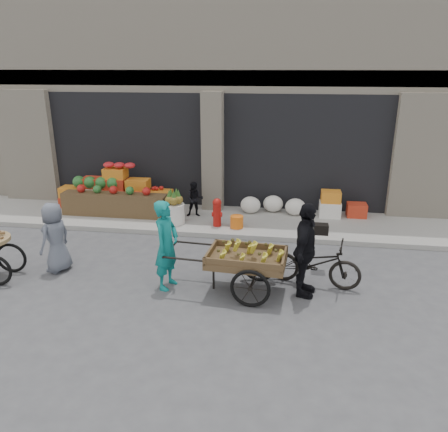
# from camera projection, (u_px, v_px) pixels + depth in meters

# --- Properties ---
(ground) EXTENTS (80.00, 80.00, 0.00)m
(ground) POSITION_uv_depth(u_px,v_px,m) (164.00, 300.00, 7.66)
(ground) COLOR #424244
(ground) RESTS_ON ground
(sidewalk) EXTENTS (18.00, 2.20, 0.12)m
(sidewalk) POSITION_uv_depth(u_px,v_px,m) (207.00, 220.00, 11.47)
(sidewalk) COLOR gray
(sidewalk) RESTS_ON ground
(building) EXTENTS (14.00, 6.45, 7.00)m
(building) POSITION_uv_depth(u_px,v_px,m) (229.00, 83.00, 14.07)
(building) COLOR beige
(building) RESTS_ON ground
(fruit_display) EXTENTS (3.10, 1.12, 1.24)m
(fruit_display) POSITION_uv_depth(u_px,v_px,m) (120.00, 191.00, 11.89)
(fruit_display) COLOR #B82F19
(fruit_display) RESTS_ON sidewalk
(pineapple_bin) EXTENTS (0.52, 0.52, 0.50)m
(pineapple_bin) POSITION_uv_depth(u_px,v_px,m) (174.00, 214.00, 11.01)
(pineapple_bin) COLOR silver
(pineapple_bin) RESTS_ON sidewalk
(fire_hydrant) EXTENTS (0.22, 0.22, 0.71)m
(fire_hydrant) POSITION_uv_depth(u_px,v_px,m) (217.00, 211.00, 10.76)
(fire_hydrant) COLOR #A5140F
(fire_hydrant) RESTS_ON sidewalk
(orange_bucket) EXTENTS (0.32, 0.32, 0.30)m
(orange_bucket) POSITION_uv_depth(u_px,v_px,m) (237.00, 222.00, 10.72)
(orange_bucket) COLOR orange
(orange_bucket) RESTS_ON sidewalk
(right_bay_goods) EXTENTS (3.35, 0.60, 0.70)m
(right_bay_goods) POSITION_uv_depth(u_px,v_px,m) (308.00, 205.00, 11.55)
(right_bay_goods) COLOR silver
(right_bay_goods) RESTS_ON sidewalk
(seated_person) EXTENTS (0.51, 0.43, 0.93)m
(seated_person) POSITION_uv_depth(u_px,v_px,m) (195.00, 199.00, 11.44)
(seated_person) COLOR black
(seated_person) RESTS_ON sidewalk
(banana_cart) EXTENTS (2.41, 1.13, 0.98)m
(banana_cart) POSITION_uv_depth(u_px,v_px,m) (244.00, 256.00, 7.72)
(banana_cart) COLOR brown
(banana_cart) RESTS_ON ground
(vendor_woman) EXTENTS (0.53, 0.68, 1.67)m
(vendor_woman) POSITION_uv_depth(u_px,v_px,m) (166.00, 245.00, 7.88)
(vendor_woman) COLOR #0F7673
(vendor_woman) RESTS_ON ground
(vendor_grey) EXTENTS (0.63, 0.79, 1.42)m
(vendor_grey) POSITION_uv_depth(u_px,v_px,m) (55.00, 237.00, 8.57)
(vendor_grey) COLOR slate
(vendor_grey) RESTS_ON ground
(bicycle) EXTENTS (1.80, 0.90, 0.90)m
(bicycle) POSITION_uv_depth(u_px,v_px,m) (314.00, 263.00, 8.07)
(bicycle) COLOR black
(bicycle) RESTS_ON ground
(cyclist) EXTENTS (0.60, 1.06, 1.71)m
(cyclist) POSITION_uv_depth(u_px,v_px,m) (305.00, 250.00, 7.59)
(cyclist) COLOR black
(cyclist) RESTS_ON ground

